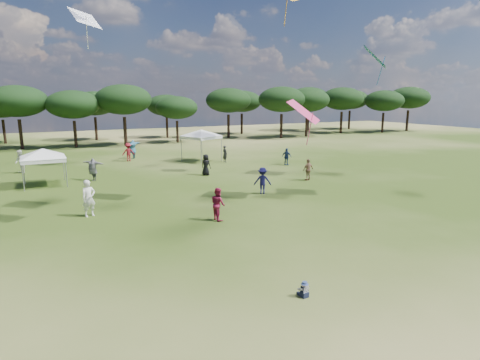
# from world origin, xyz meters

# --- Properties ---
(ground) EXTENTS (140.00, 140.00, 0.00)m
(ground) POSITION_xyz_m (0.00, 0.00, 0.00)
(ground) COLOR #374D17
(ground) RESTS_ON ground
(tree_line) EXTENTS (108.78, 17.63, 7.77)m
(tree_line) POSITION_xyz_m (2.39, 47.41, 5.42)
(tree_line) COLOR black
(tree_line) RESTS_ON ground
(tent_left) EXTENTS (5.61, 5.61, 2.88)m
(tent_left) POSITION_xyz_m (-6.46, 22.80, 2.46)
(tent_left) COLOR gray
(tent_left) RESTS_ON ground
(tent_right) EXTENTS (5.37, 5.37, 3.32)m
(tent_right) POSITION_xyz_m (7.17, 27.96, 2.89)
(tent_right) COLOR gray
(tent_right) RESTS_ON ground
(toddler) EXTENTS (0.34, 0.38, 0.50)m
(toddler) POSITION_xyz_m (0.24, 1.71, 0.22)
(toddler) COLOR black
(toddler) RESTS_ON ground
(festival_crowd) EXTENTS (28.19, 23.94, 1.91)m
(festival_crowd) POSITION_xyz_m (-2.34, 22.80, 0.88)
(festival_crowd) COLOR #255C6F
(festival_crowd) RESTS_ON ground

